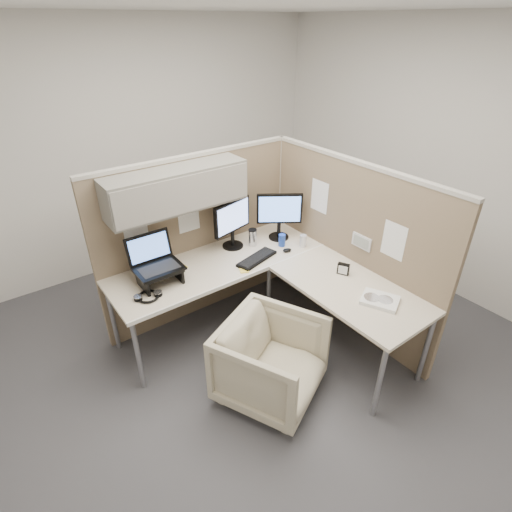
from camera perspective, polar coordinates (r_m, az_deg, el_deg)
ground at (r=3.77m, az=1.07°, el=-13.27°), size 4.50×4.50×0.00m
partition_back at (r=3.64m, az=-9.52°, el=5.59°), size 2.00×0.36×1.63m
partition_right at (r=3.76m, az=12.78°, el=1.30°), size 0.07×2.03×1.63m
desk at (r=3.47m, az=1.55°, el=-3.03°), size 2.00×1.98×0.73m
office_chair at (r=3.17m, az=2.20°, el=-14.38°), size 0.93×0.91×0.74m
monitor_left at (r=3.73m, az=-3.43°, el=5.08°), size 0.44×0.20×0.47m
monitor_right at (r=3.90m, az=3.36°, el=6.21°), size 0.38×0.28×0.47m
laptop_station at (r=3.36m, az=-13.97°, el=-1.41°), size 0.38×0.32×0.39m
keyboard at (r=3.63m, az=0.11°, el=-0.39°), size 0.44×0.24×0.02m
mouse at (r=3.77m, az=4.46°, el=0.84°), size 0.09×0.07×0.03m
travel_mug at (r=3.83m, az=-0.49°, el=2.67°), size 0.08×0.08×0.17m
soda_can_green at (r=3.85m, az=6.74°, el=2.17°), size 0.07×0.07×0.12m
soda_can_silver at (r=3.84m, az=3.73°, el=2.27°), size 0.07×0.07×0.12m
sticky_note_b at (r=3.48m, az=-1.69°, el=-2.08°), size 0.10×0.10×0.01m
sticky_note_c at (r=3.58m, az=-10.52°, el=-1.60°), size 0.09×0.09×0.01m
headphones at (r=3.26m, az=-15.14°, el=-5.58°), size 0.22×0.21×0.03m
paper_stack at (r=3.25m, az=17.28°, el=-6.04°), size 0.31×0.34×0.03m
desk_clock at (r=3.49m, az=12.36°, el=-1.82°), size 0.08×0.11×0.10m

